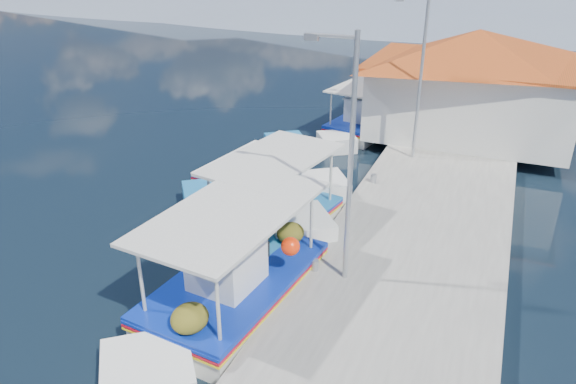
% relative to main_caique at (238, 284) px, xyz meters
% --- Properties ---
extents(ground, '(160.00, 160.00, 0.00)m').
position_rel_main_caique_xyz_m(ground, '(-2.30, -0.62, -0.56)').
color(ground, black).
rests_on(ground, ground).
extents(quay, '(5.00, 44.00, 0.50)m').
position_rel_main_caique_xyz_m(quay, '(3.60, 5.38, -0.31)').
color(quay, '#9F9D95').
rests_on(quay, ground).
extents(bollards, '(0.20, 17.20, 0.30)m').
position_rel_main_caique_xyz_m(bollards, '(1.50, 4.63, 0.09)').
color(bollards, '#A5A8AD').
rests_on(bollards, quay).
extents(main_caique, '(3.15, 8.82, 2.92)m').
position_rel_main_caique_xyz_m(main_caique, '(0.00, 0.00, 0.00)').
color(main_caique, white).
rests_on(main_caique, ground).
extents(caique_green_canopy, '(3.20, 7.72, 2.93)m').
position_rel_main_caique_xyz_m(caique_green_canopy, '(-0.46, 3.31, -0.13)').
color(caique_green_canopy, white).
rests_on(caique_green_canopy, ground).
extents(caique_blue_hull, '(2.80, 7.12, 1.28)m').
position_rel_main_caique_xyz_m(caique_blue_hull, '(-3.06, 6.86, -0.22)').
color(caique_blue_hull, '#1C6CAB').
rests_on(caique_blue_hull, ground).
extents(caique_far, '(2.99, 7.14, 2.54)m').
position_rel_main_caique_xyz_m(caique_far, '(-0.65, 13.89, -0.09)').
color(caique_far, white).
rests_on(caique_far, ground).
extents(harbor_building, '(10.49, 10.49, 4.40)m').
position_rel_main_caique_xyz_m(harbor_building, '(3.90, 14.38, 2.21)').
color(harbor_building, silver).
rests_on(harbor_building, quay).
extents(lamp_post_near, '(1.21, 0.14, 6.00)m').
position_rel_main_caique_xyz_m(lamp_post_near, '(2.21, 1.38, 3.29)').
color(lamp_post_near, '#A5A8AD').
rests_on(lamp_post_near, quay).
extents(lamp_post_far, '(1.21, 0.14, 6.00)m').
position_rel_main_caique_xyz_m(lamp_post_far, '(2.21, 10.38, 3.29)').
color(lamp_post_far, '#A5A8AD').
rests_on(lamp_post_far, quay).
extents(mountain_ridge, '(171.40, 96.00, 5.50)m').
position_rel_main_caique_xyz_m(mountain_ridge, '(4.24, 55.38, 1.48)').
color(mountain_ridge, slate).
rests_on(mountain_ridge, ground).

